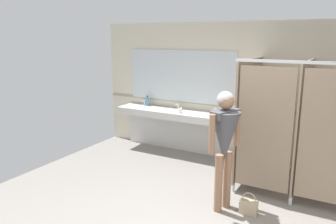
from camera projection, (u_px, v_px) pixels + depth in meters
wall_back at (264, 94)px, 6.09m from camera, size 6.97×0.12×2.64m
wall_back_tile_band at (262, 109)px, 6.10m from camera, size 6.97×0.01×0.06m
vanity_counter at (176, 121)px, 6.82m from camera, size 2.49×0.54×1.01m
mirror_panel at (180, 76)px, 6.78m from camera, size 2.39×0.02×1.05m
bathroom_stalls at (333, 129)px, 4.71m from camera, size 2.62×1.45×2.06m
person_standing at (225, 136)px, 4.40m from camera, size 0.52×0.55×1.67m
handbag at (249, 207)px, 4.48m from camera, size 0.24×0.14×0.31m
soap_dispenser at (147, 101)px, 7.16m from camera, size 0.07×0.07×0.23m
paper_cup at (180, 111)px, 6.49m from camera, size 0.07×0.07×0.09m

